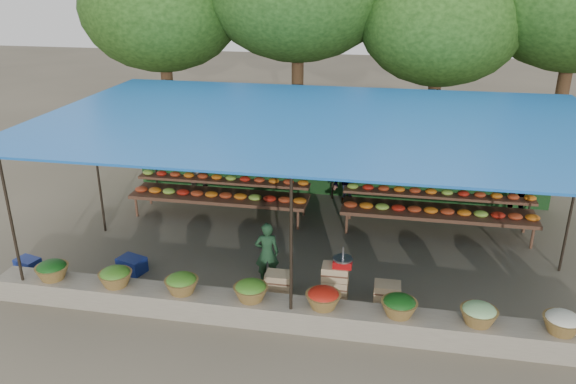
% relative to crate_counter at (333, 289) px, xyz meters
% --- Properties ---
extents(ground, '(60.00, 60.00, 0.00)m').
position_rel_crate_counter_xyz_m(ground, '(-0.58, 2.02, -0.31)').
color(ground, brown).
rests_on(ground, ground).
extents(stone_curb, '(10.60, 0.55, 0.40)m').
position_rel_crate_counter_xyz_m(stone_curb, '(-0.58, -0.73, -0.11)').
color(stone_curb, '#71675B').
rests_on(stone_curb, ground).
extents(stall_canopy, '(10.80, 6.60, 2.82)m').
position_rel_crate_counter_xyz_m(stall_canopy, '(-0.58, 2.08, 2.37)').
color(stall_canopy, black).
rests_on(stall_canopy, ground).
extents(produce_baskets, '(8.98, 0.58, 0.34)m').
position_rel_crate_counter_xyz_m(produce_baskets, '(-0.68, -0.73, 0.25)').
color(produce_baskets, brown).
rests_on(produce_baskets, stone_curb).
extents(netting_backdrop, '(10.60, 0.06, 2.50)m').
position_rel_crate_counter_xyz_m(netting_backdrop, '(-0.58, 5.17, 0.94)').
color(netting_backdrop, '#1E4318').
rests_on(netting_backdrop, ground).
extents(tree_row, '(16.51, 5.50, 7.12)m').
position_rel_crate_counter_xyz_m(tree_row, '(-0.08, 8.11, 4.39)').
color(tree_row, '#3D2016').
rests_on(tree_row, ground).
extents(fruit_table_left, '(4.21, 0.95, 0.93)m').
position_rel_crate_counter_xyz_m(fruit_table_left, '(-3.07, 3.37, 0.30)').
color(fruit_table_left, '#4D2C1F').
rests_on(fruit_table_left, ground).
extents(fruit_table_right, '(4.21, 0.95, 0.93)m').
position_rel_crate_counter_xyz_m(fruit_table_right, '(1.93, 3.37, 0.30)').
color(fruit_table_right, '#4D2C1F').
rests_on(fruit_table_right, ground).
extents(crate_counter, '(2.35, 0.35, 0.77)m').
position_rel_crate_counter_xyz_m(crate_counter, '(0.00, 0.00, 0.00)').
color(crate_counter, tan).
rests_on(crate_counter, ground).
extents(weighing_scale, '(0.34, 0.34, 0.36)m').
position_rel_crate_counter_xyz_m(weighing_scale, '(0.15, 0.00, 0.55)').
color(weighing_scale, '#AF0E10').
rests_on(weighing_scale, crate_counter).
extents(vendor_seated, '(0.50, 0.39, 1.22)m').
position_rel_crate_counter_xyz_m(vendor_seated, '(-1.29, 0.52, 0.30)').
color(vendor_seated, '#1B3C22').
rests_on(vendor_seated, ground).
extents(customer_left, '(0.96, 0.87, 1.62)m').
position_rel_crate_counter_xyz_m(customer_left, '(-3.88, 4.38, 0.50)').
color(customer_left, slate).
rests_on(customer_left, ground).
extents(customer_mid, '(1.14, 1.13, 1.58)m').
position_rel_crate_counter_xyz_m(customer_mid, '(-0.13, 4.60, 0.48)').
color(customer_mid, slate).
rests_on(customer_mid, ground).
extents(customer_right, '(1.11, 0.97, 1.80)m').
position_rel_crate_counter_xyz_m(customer_right, '(3.74, 4.39, 0.59)').
color(customer_right, slate).
rests_on(customer_right, ground).
extents(blue_crate_front, '(0.59, 0.50, 0.30)m').
position_rel_crate_counter_xyz_m(blue_crate_front, '(-3.96, 0.40, -0.16)').
color(blue_crate_front, navy).
rests_on(blue_crate_front, ground).
extents(blue_crate_back, '(0.51, 0.42, 0.26)m').
position_rel_crate_counter_xyz_m(blue_crate_back, '(-5.97, 0.06, -0.18)').
color(blue_crate_back, navy).
rests_on(blue_crate_back, ground).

